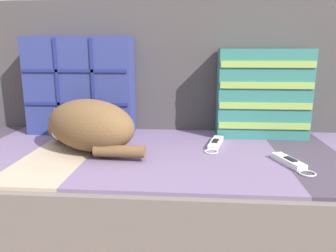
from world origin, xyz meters
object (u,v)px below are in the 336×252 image
object	(u,v)px
couch	(128,193)
game_remote_far	(216,143)
throw_pillow_quilted	(81,86)
throw_pillow_striped	(263,94)
sleeping_cat	(87,126)
game_remote_near	(290,162)

from	to	relation	value
couch	game_remote_far	distance (m)	0.38
couch	throw_pillow_quilted	bearing A→B (deg)	138.92
game_remote_far	throw_pillow_quilted	bearing A→B (deg)	164.05
throw_pillow_quilted	throw_pillow_striped	bearing A→B (deg)	-0.04
throw_pillow_quilted	sleeping_cat	size ratio (longest dim) A/B	1.03
couch	throw_pillow_quilted	world-z (taller)	throw_pillow_quilted
game_remote_far	sleeping_cat	bearing A→B (deg)	-170.00
throw_pillow_quilted	game_remote_far	size ratio (longest dim) A/B	2.21
sleeping_cat	game_remote_near	xyz separation A→B (m)	(0.68, -0.11, -0.08)
throw_pillow_quilted	throw_pillow_striped	distance (m)	0.75
throw_pillow_striped	sleeping_cat	bearing A→B (deg)	-159.78
throw_pillow_quilted	throw_pillow_striped	xyz separation A→B (m)	(0.75, -0.00, -0.02)
game_remote_near	game_remote_far	world-z (taller)	same
couch	game_remote_far	world-z (taller)	game_remote_far
couch	sleeping_cat	distance (m)	0.30
throw_pillow_quilted	sleeping_cat	bearing A→B (deg)	-67.48
game_remote_near	game_remote_far	xyz separation A→B (m)	(-0.22, 0.19, 0.00)
sleeping_cat	game_remote_near	size ratio (longest dim) A/B	2.29
game_remote_far	game_remote_near	bearing A→B (deg)	-41.58
sleeping_cat	game_remote_near	distance (m)	0.69
couch	game_remote_far	size ratio (longest dim) A/B	10.22
game_remote_far	throw_pillow_striped	bearing A→B (deg)	39.48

